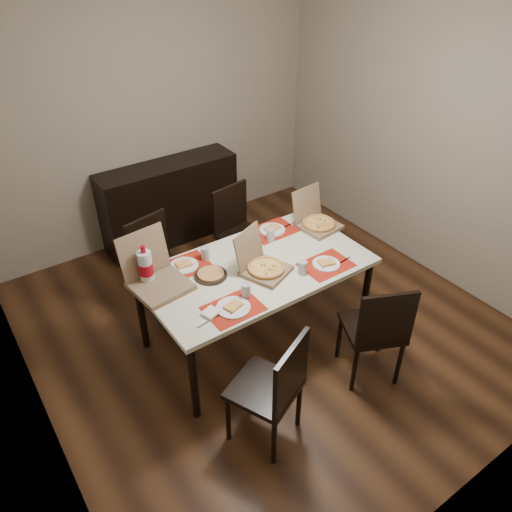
# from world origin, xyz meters

# --- Properties ---
(ground) EXTENTS (3.80, 4.00, 0.02)m
(ground) POSITION_xyz_m (0.00, 0.00, -0.01)
(ground) COLOR #482A16
(ground) RESTS_ON ground
(room_walls) EXTENTS (3.84, 4.02, 2.62)m
(room_walls) POSITION_xyz_m (0.00, 0.43, 1.73)
(room_walls) COLOR gray
(room_walls) RESTS_ON ground
(sideboard) EXTENTS (1.50, 0.40, 0.90)m
(sideboard) POSITION_xyz_m (0.00, 1.78, 0.45)
(sideboard) COLOR black
(sideboard) RESTS_ON ground
(dining_table) EXTENTS (1.80, 1.00, 0.75)m
(dining_table) POSITION_xyz_m (-0.15, -0.08, 0.68)
(dining_table) COLOR beige
(dining_table) RESTS_ON ground
(chair_near_left) EXTENTS (0.55, 0.55, 0.93)m
(chair_near_left) POSITION_xyz_m (-0.63, -0.98, 0.51)
(chair_near_left) COLOR black
(chair_near_left) RESTS_ON ground
(chair_near_right) EXTENTS (0.56, 0.56, 0.93)m
(chair_near_right) POSITION_xyz_m (0.32, -0.98, 0.51)
(chair_near_right) COLOR black
(chair_near_right) RESTS_ON ground
(chair_far_left) EXTENTS (0.50, 0.50, 0.93)m
(chair_far_left) POSITION_xyz_m (-0.64, 0.73, 0.51)
(chair_far_left) COLOR black
(chair_far_left) RESTS_ON ground
(chair_far_right) EXTENTS (0.48, 0.48, 0.93)m
(chair_far_right) POSITION_xyz_m (0.26, 0.81, 0.51)
(chair_far_right) COLOR black
(chair_far_right) RESTS_ON ground
(setting_near_left) EXTENTS (0.51, 0.30, 0.11)m
(setting_near_left) POSITION_xyz_m (-0.56, -0.39, 0.77)
(setting_near_left) COLOR #B01A0B
(setting_near_left) RESTS_ON dining_table
(setting_near_right) EXTENTS (0.50, 0.30, 0.11)m
(setting_near_right) POSITION_xyz_m (0.25, -0.38, 0.77)
(setting_near_right) COLOR #B01A0B
(setting_near_right) RESTS_ON dining_table
(setting_far_left) EXTENTS (0.46, 0.30, 0.11)m
(setting_far_left) POSITION_xyz_m (-0.59, 0.25, 0.77)
(setting_far_left) COLOR #B01A0B
(setting_far_left) RESTS_ON dining_table
(setting_far_right) EXTENTS (0.49, 0.30, 0.11)m
(setting_far_right) POSITION_xyz_m (0.24, 0.24, 0.77)
(setting_far_right) COLOR #B01A0B
(setting_far_right) RESTS_ON dining_table
(napkin_loose) EXTENTS (0.13, 0.14, 0.02)m
(napkin_loose) POSITION_xyz_m (-0.06, -0.17, 0.76)
(napkin_loose) COLOR white
(napkin_loose) RESTS_ON dining_table
(pizza_box_center) EXTENTS (0.44, 0.46, 0.33)m
(pizza_box_center) POSITION_xyz_m (-0.15, -0.16, 0.80)
(pizza_box_center) COLOR brown
(pizza_box_center) RESTS_ON dining_table
(pizza_box_right) EXTENTS (0.36, 0.39, 0.33)m
(pizza_box_right) POSITION_xyz_m (0.64, 0.11, 0.80)
(pizza_box_right) COLOR brown
(pizza_box_right) RESTS_ON dining_table
(pizza_box_left) EXTENTS (0.44, 0.48, 0.40)m
(pizza_box_left) POSITION_xyz_m (-0.90, 0.14, 0.81)
(pizza_box_left) COLOR brown
(pizza_box_left) RESTS_ON dining_table
(faina_plate) EXTENTS (0.26, 0.26, 0.03)m
(faina_plate) POSITION_xyz_m (-0.51, 0.02, 0.76)
(faina_plate) COLOR black
(faina_plate) RESTS_ON dining_table
(dip_bowl) EXTENTS (0.14, 0.14, 0.03)m
(dip_bowl) POSITION_xyz_m (-0.05, 0.05, 0.76)
(dip_bowl) COLOR white
(dip_bowl) RESTS_ON dining_table
(soda_bottle) EXTENTS (0.11, 0.11, 0.33)m
(soda_bottle) POSITION_xyz_m (-0.94, 0.22, 0.89)
(soda_bottle) COLOR silver
(soda_bottle) RESTS_ON dining_table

